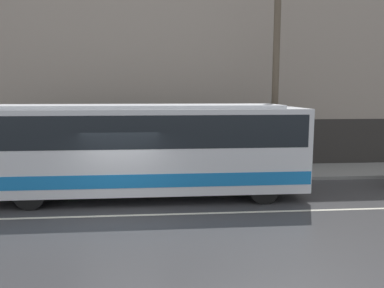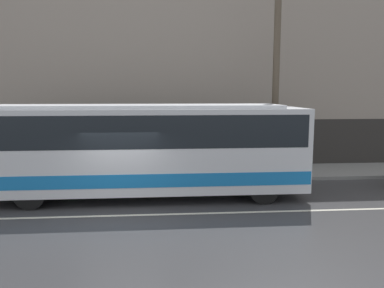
% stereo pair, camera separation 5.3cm
% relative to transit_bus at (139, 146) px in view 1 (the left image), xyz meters
% --- Properties ---
extents(ground_plane, '(60.00, 60.00, 0.00)m').
position_rel_transit_bus_xyz_m(ground_plane, '(-0.53, -1.99, -1.88)').
color(ground_plane, '#38383A').
extents(sidewalk, '(60.00, 2.99, 0.15)m').
position_rel_transit_bus_xyz_m(sidewalk, '(-0.53, 3.50, -1.80)').
color(sidewalk, gray).
rests_on(sidewalk, ground_plane).
extents(building_facade, '(60.00, 0.35, 9.65)m').
position_rel_transit_bus_xyz_m(building_facade, '(-0.53, 5.14, 2.77)').
color(building_facade, gray).
rests_on(building_facade, ground_plane).
extents(lane_stripe, '(54.00, 0.14, 0.01)m').
position_rel_transit_bus_xyz_m(lane_stripe, '(-0.53, -1.99, -1.88)').
color(lane_stripe, beige).
rests_on(lane_stripe, ground_plane).
extents(transit_bus, '(11.72, 2.53, 3.34)m').
position_rel_transit_bus_xyz_m(transit_bus, '(0.00, 0.00, 0.00)').
color(transit_bus, silver).
rests_on(transit_bus, ground_plane).
extents(utility_pole_near, '(0.29, 0.29, 8.45)m').
position_rel_transit_bus_xyz_m(utility_pole_near, '(5.71, 2.66, 2.49)').
color(utility_pole_near, brown).
rests_on(utility_pole_near, sidewalk).
extents(pedestrian_waiting, '(0.36, 0.36, 1.74)m').
position_rel_transit_bus_xyz_m(pedestrian_waiting, '(-3.60, 4.42, -0.91)').
color(pedestrian_waiting, '#1E5933').
rests_on(pedestrian_waiting, sidewalk).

